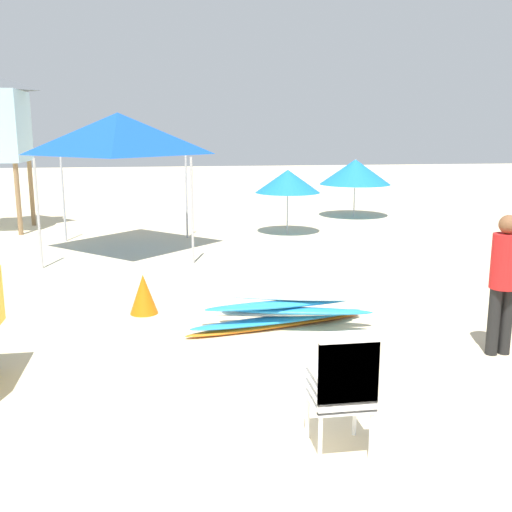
# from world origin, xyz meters

# --- Properties ---
(ground) EXTENTS (80.00, 80.00, 0.00)m
(ground) POSITION_xyz_m (0.00, 0.00, 0.00)
(ground) COLOR beige
(stacked_plastic_chairs) EXTENTS (0.48, 0.48, 1.11)m
(stacked_plastic_chairs) POSITION_xyz_m (1.43, -0.31, 0.65)
(stacked_plastic_chairs) COLOR white
(stacked_plastic_chairs) RESTS_ON ground
(surfboard_pile) EXTENTS (2.58, 0.99, 0.48)m
(surfboard_pile) POSITION_xyz_m (1.59, 2.88, 0.23)
(surfboard_pile) COLOR orange
(surfboard_pile) RESTS_ON ground
(lifeguard_near_right) EXTENTS (0.32, 0.32, 1.67)m
(lifeguard_near_right) POSITION_xyz_m (3.92, 1.58, 0.96)
(lifeguard_near_right) COLOR black
(lifeguard_near_right) RESTS_ON ground
(popup_canopy) EXTENTS (2.96, 2.96, 2.98)m
(popup_canopy) POSITION_xyz_m (-0.87, 8.52, 2.54)
(popup_canopy) COLOR #B2B2B7
(popup_canopy) RESTS_ON ground
(beach_umbrella_left) EXTENTS (2.17, 2.17, 1.76)m
(beach_umbrella_left) POSITION_xyz_m (5.82, 12.89, 1.38)
(beach_umbrella_left) COLOR beige
(beach_umbrella_left) RESTS_ON ground
(beach_umbrella_far) EXTENTS (1.67, 1.67, 1.64)m
(beach_umbrella_far) POSITION_xyz_m (3.16, 10.22, 1.35)
(beach_umbrella_far) COLOR beige
(beach_umbrella_far) RESTS_ON ground
(traffic_cone_near) EXTENTS (0.41, 0.41, 0.58)m
(traffic_cone_near) POSITION_xyz_m (-0.29, 3.84, 0.29)
(traffic_cone_near) COLOR orange
(traffic_cone_near) RESTS_ON ground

